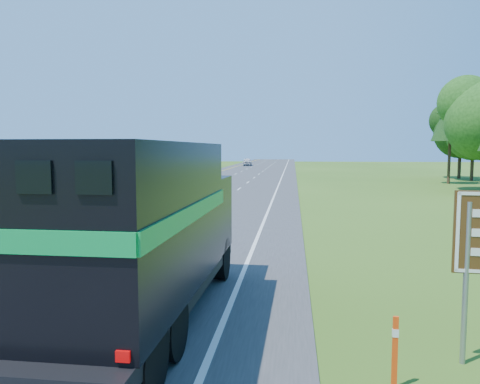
{
  "coord_description": "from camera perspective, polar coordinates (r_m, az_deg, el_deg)",
  "views": [
    {
      "loc": [
        7.02,
        2.08,
        3.91
      ],
      "look_at": [
        4.54,
        23.93,
        1.88
      ],
      "focal_mm": 35.0,
      "sensor_mm": 36.0,
      "label": 1
    }
  ],
  "objects": [
    {
      "name": "road",
      "position": [
        48.59,
        -1.86,
        0.68
      ],
      "size": [
        15.0,
        260.0,
        0.04
      ],
      "primitive_type": "cube",
      "color": "#38383A",
      "rests_on": "ground"
    },
    {
      "name": "lane_markings",
      "position": [
        48.59,
        -1.86,
        0.71
      ],
      "size": [
        11.15,
        260.0,
        0.01
      ],
      "color": "yellow",
      "rests_on": "road"
    },
    {
      "name": "horse_truck",
      "position": [
        10.57,
        -12.17,
        -4.26
      ],
      "size": [
        3.02,
        9.09,
        4.0
      ],
      "rotation": [
        0.0,
        0.0,
        -0.02
      ],
      "color": "black",
      "rests_on": "road"
    },
    {
      "name": "white_suv",
      "position": [
        37.0,
        -10.77,
        0.55
      ],
      "size": [
        3.03,
        6.4,
        1.77
      ],
      "primitive_type": "imported",
      "rotation": [
        0.0,
        0.0,
        -0.01
      ],
      "color": "silver",
      "rests_on": "road"
    },
    {
      "name": "far_car",
      "position": [
        108.64,
        0.91,
        3.7
      ],
      "size": [
        2.52,
        5.39,
        1.78
      ],
      "primitive_type": "imported",
      "rotation": [
        0.0,
        0.0,
        0.08
      ],
      "color": "silver",
      "rests_on": "road"
    },
    {
      "name": "delineator",
      "position": [
        8.4,
        18.36,
        -17.81
      ],
      "size": [
        0.1,
        0.06,
        1.21
      ],
      "color": "#FF400D",
      "rests_on": "ground"
    }
  ]
}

